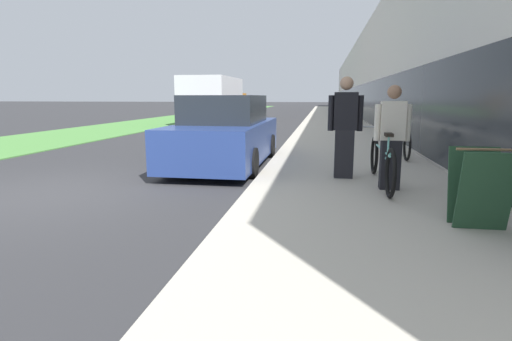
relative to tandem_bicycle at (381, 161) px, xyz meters
name	(u,v)px	position (x,y,z in m)	size (l,w,h in m)	color
ground_plane	(49,195)	(-5.34, -1.18, -0.50)	(220.00, 220.00, 0.00)	#303033
sidewalk_slab	(332,120)	(-0.37, 19.82, -0.45)	(3.59, 70.00, 0.11)	#BCB5A5
storefront_facade	(418,79)	(6.46, 27.82, 2.46)	(10.01, 70.00, 5.93)	silver
lawn_strip	(194,116)	(-11.13, 23.82, -0.49)	(4.44, 70.00, 0.03)	#518E42
tandem_bicycle	(381,161)	(0.00, 0.00, 0.00)	(0.52, 2.62, 0.92)	black
person_rider	(392,138)	(0.09, -0.33, 0.43)	(0.55, 0.22, 1.63)	black
person_bystander	(345,128)	(-0.59, 0.49, 0.51)	(0.61, 0.24, 1.80)	black
bike_rack_hoop	(399,141)	(0.65, 2.14, 0.12)	(0.05, 0.60, 0.84)	gray
cruiser_bike_nearest	(403,143)	(0.93, 3.17, -0.02)	(0.52, 1.70, 0.87)	black
sandwich_board_sign	(479,188)	(0.77, -2.12, 0.06)	(0.56, 0.56, 0.90)	#23472D
parked_sedan_curbside	(226,134)	(-3.17, 2.04, 0.22)	(1.89, 4.56, 1.59)	navy
moving_truck	(215,101)	(-7.08, 15.53, 0.83)	(2.49, 6.88, 2.60)	orange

